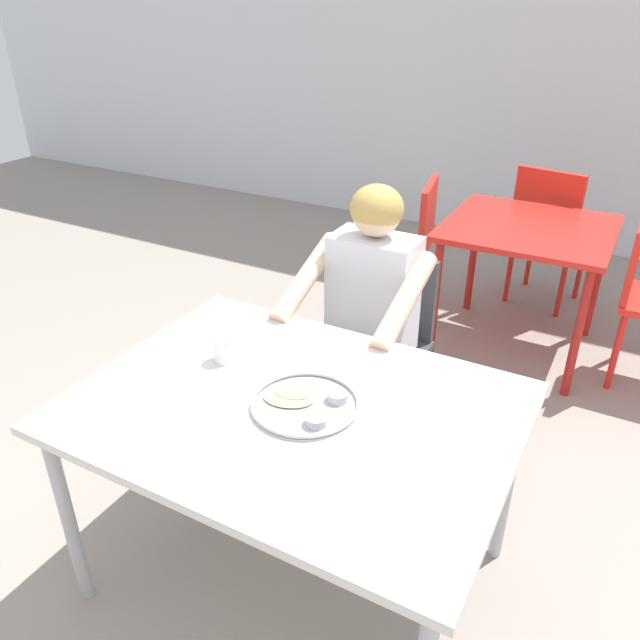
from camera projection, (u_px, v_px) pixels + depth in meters
name	position (u px, v px, depth m)	size (l,w,h in m)	color
ground_plane	(287.00, 598.00, 2.09)	(12.00, 12.00, 0.05)	gray
back_wall	(571.00, 7.00, 4.24)	(12.00, 0.12, 3.40)	silver
table_foreground	(294.00, 420.00, 1.84)	(1.28, 0.95, 0.73)	silver
thali_tray	(306.00, 403.00, 1.79)	(0.32, 0.32, 0.03)	#B7BABF
drinking_cup	(224.00, 347.00, 2.00)	(0.07, 0.07, 0.09)	white
chair_foreground	(383.00, 334.00, 2.69)	(0.41, 0.39, 0.81)	#3F3F44
diner_foreground	(363.00, 308.00, 2.42)	(0.49, 0.55, 1.17)	#3E3E3E
table_background_red	(527.00, 242.00, 3.23)	(0.84, 0.82, 0.73)	red
chair_red_left	(408.00, 240.00, 3.61)	(0.47, 0.50, 0.85)	red
chair_red_far	(548.00, 229.00, 3.76)	(0.49, 0.48, 0.89)	red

